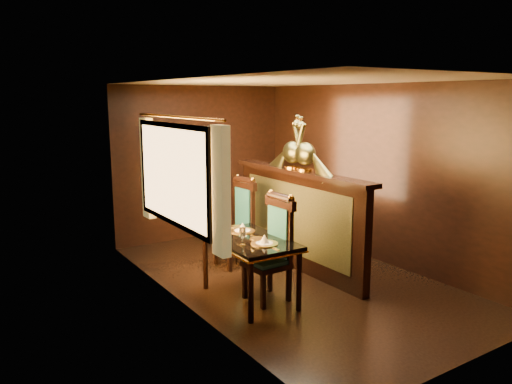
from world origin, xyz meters
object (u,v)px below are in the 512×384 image
Objects in this scene: dining_table at (249,244)px; chair_right at (240,219)px; chair_left at (275,244)px; peacock_right at (293,143)px; peacock_left at (305,143)px.

chair_right is (0.57, 1.12, -0.01)m from dining_table.
chair_left reaches higher than chair_right.
peacock_right is at bearing 41.55° from chair_left.
chair_right is 1.73× the size of peacock_left.
chair_right is 1.77× the size of peacock_right.
chair_left is at bearing -147.92° from peacock_left.
peacock_left is 1.03× the size of peacock_right.
peacock_left is at bearing -54.38° from chair_right.
dining_table is 1.69m from peacock_right.
peacock_right is (0.56, -0.44, 1.06)m from chair_right.
peacock_right is (0.86, 0.81, 1.06)m from chair_left.
chair_left is 1.59m from peacock_right.
dining_table is 1.60m from peacock_left.
peacock_left reaches higher than chair_right.
chair_right is 1.40m from peacock_left.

